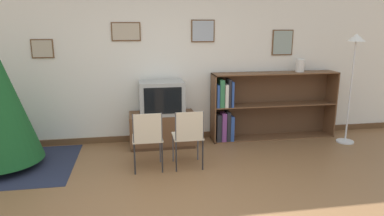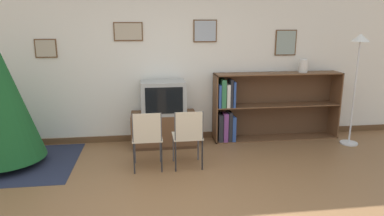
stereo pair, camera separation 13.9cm
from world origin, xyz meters
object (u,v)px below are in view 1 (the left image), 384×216
object	(u,v)px
folding_chair_right	(188,135)
standing_lamp	(354,60)
tv_console	(162,129)
vase	(300,65)
bookshelf	(254,107)
television	(162,98)
folding_chair_left	(148,137)

from	to	relation	value
folding_chair_right	standing_lamp	bearing A→B (deg)	12.55
folding_chair_right	tv_console	bearing A→B (deg)	105.53
folding_chair_right	standing_lamp	xyz separation A→B (m)	(2.77, 0.62, 0.90)
vase	bookshelf	bearing A→B (deg)	179.69
television	folding_chair_right	xyz separation A→B (m)	(0.27, -0.98, -0.32)
tv_console	television	xyz separation A→B (m)	(0.00, -0.00, 0.53)
bookshelf	standing_lamp	bearing A→B (deg)	-17.96
television	folding_chair_left	world-z (taller)	television
folding_chair_left	standing_lamp	bearing A→B (deg)	10.53
television	standing_lamp	bearing A→B (deg)	-6.83
tv_console	bookshelf	size ratio (longest dim) A/B	0.48
folding_chair_right	bookshelf	distance (m)	1.70
folding_chair_left	vase	size ratio (longest dim) A/B	3.67
folding_chair_left	vase	distance (m)	2.96
bookshelf	vase	bearing A→B (deg)	-0.31
bookshelf	tv_console	bearing A→B (deg)	-176.11
tv_console	vase	size ratio (longest dim) A/B	4.66
bookshelf	standing_lamp	xyz separation A→B (m)	(1.46, -0.47, 0.82)
tv_console	bookshelf	bearing A→B (deg)	3.89
tv_console	bookshelf	world-z (taller)	bookshelf
folding_chair_right	vase	xyz separation A→B (m)	(2.10, 1.09, 0.78)
folding_chair_right	bookshelf	world-z (taller)	bookshelf
bookshelf	vase	xyz separation A→B (m)	(0.79, -0.00, 0.70)
television	standing_lamp	distance (m)	3.11
standing_lamp	bookshelf	bearing A→B (deg)	162.04
folding_chair_left	standing_lamp	size ratio (longest dim) A/B	0.46
folding_chair_left	standing_lamp	world-z (taller)	standing_lamp
folding_chair_left	bookshelf	distance (m)	2.15
standing_lamp	folding_chair_right	bearing A→B (deg)	-167.45
tv_console	vase	distance (m)	2.57
folding_chair_left	bookshelf	bearing A→B (deg)	30.50
television	folding_chair_right	size ratio (longest dim) A/B	0.85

